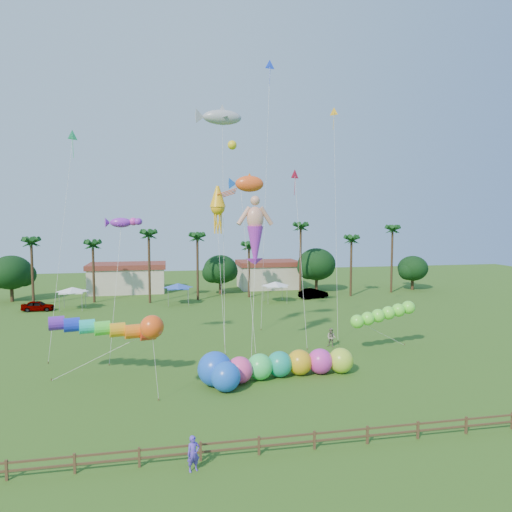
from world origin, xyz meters
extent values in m
plane|color=#285116|center=(0.00, 0.00, 0.00)|extent=(160.00, 160.00, 0.00)
cylinder|color=#3A2819|center=(-26.00, 40.00, 4.50)|extent=(0.36, 0.36, 9.00)
cylinder|color=#3A2819|center=(-18.00, 41.00, 4.25)|extent=(0.36, 0.36, 8.50)
cylinder|color=#3A2819|center=(-10.00, 39.00, 5.00)|extent=(0.36, 0.36, 10.00)
cylinder|color=#3A2819|center=(-3.00, 40.00, 4.75)|extent=(0.36, 0.36, 9.50)
cylinder|color=#3A2819|center=(5.00, 41.00, 4.00)|extent=(0.36, 0.36, 8.00)
cylinder|color=#3A2819|center=(13.00, 40.00, 5.50)|extent=(0.36, 0.36, 11.00)
cylinder|color=#3A2819|center=(21.00, 39.00, 4.50)|extent=(0.36, 0.36, 9.00)
cylinder|color=#3A2819|center=(29.00, 41.00, 5.25)|extent=(0.36, 0.36, 10.50)
sphere|color=#113814|center=(-30.00, 44.00, 4.34)|extent=(5.88, 5.88, 5.88)
sphere|color=#113814|center=(1.00, 45.00, 4.03)|extent=(5.46, 5.46, 5.46)
sphere|color=#113814|center=(17.00, 44.00, 4.65)|extent=(6.30, 6.30, 6.30)
sphere|color=#113814|center=(34.00, 43.00, 3.72)|extent=(5.04, 5.04, 5.04)
cube|color=beige|center=(-14.00, 50.00, 2.00)|extent=(12.00, 7.00, 4.00)
cube|color=beige|center=(10.00, 50.00, 2.00)|extent=(10.00, 7.00, 4.00)
pyramid|color=white|center=(-20.00, 36.00, 2.75)|extent=(3.00, 3.00, 0.60)
pyramid|color=blue|center=(-6.00, 37.00, 2.75)|extent=(3.00, 3.00, 0.60)
pyramid|color=white|center=(8.00, 36.00, 2.75)|extent=(3.00, 3.00, 0.60)
cube|color=brown|center=(-15.00, -6.00, 0.50)|extent=(0.12, 0.12, 1.00)
cube|color=brown|center=(-12.00, -6.00, 0.50)|extent=(0.12, 0.12, 1.00)
cube|color=brown|center=(-9.00, -6.00, 0.50)|extent=(0.12, 0.12, 1.00)
cube|color=brown|center=(-6.00, -6.00, 0.50)|extent=(0.12, 0.12, 1.00)
cube|color=brown|center=(-3.00, -6.00, 0.50)|extent=(0.12, 0.12, 1.00)
cube|color=brown|center=(0.00, -6.00, 0.50)|extent=(0.12, 0.12, 1.00)
cube|color=brown|center=(3.00, -6.00, 0.50)|extent=(0.12, 0.12, 1.00)
cube|color=brown|center=(6.00, -6.00, 0.50)|extent=(0.12, 0.12, 1.00)
cube|color=brown|center=(9.00, -6.00, 0.50)|extent=(0.12, 0.12, 1.00)
cube|color=brown|center=(12.00, -6.00, 0.50)|extent=(0.12, 0.12, 1.00)
cube|color=brown|center=(0.00, -6.00, 0.85)|extent=(36.00, 0.08, 0.10)
cube|color=brown|center=(0.00, -6.00, 0.45)|extent=(36.00, 0.08, 0.10)
imported|color=#4C4C54|center=(-24.37, 35.90, 0.69)|extent=(4.09, 1.76, 1.38)
imported|color=#4C4C54|center=(14.54, 38.14, 0.76)|extent=(4.87, 2.87, 1.52)
imported|color=#543ACC|center=(-6.41, -6.87, 0.87)|extent=(0.74, 0.60, 1.75)
imported|color=gray|center=(7.76, 12.23, 0.89)|extent=(1.10, 1.06, 1.78)
sphere|color=#FC4291|center=(-2.34, 4.41, 0.99)|extent=(1.98, 1.98, 1.98)
sphere|color=#36E761|center=(-0.72, 4.87, 0.99)|extent=(1.98, 1.98, 1.98)
sphere|color=#169E82|center=(0.90, 5.19, 0.99)|extent=(1.98, 1.98, 1.98)
sphere|color=gold|center=(2.55, 5.31, 0.99)|extent=(1.98, 1.98, 1.98)
sphere|color=#D832AE|center=(4.22, 5.25, 0.99)|extent=(1.98, 1.98, 1.98)
sphere|color=#B2DF31|center=(5.89, 5.12, 0.99)|extent=(1.98, 1.98, 1.98)
sphere|color=blue|center=(-4.20, 4.22, 1.27)|extent=(2.78, 2.78, 2.53)
sphere|color=blue|center=(-3.57, 3.01, 1.07)|extent=(2.13, 2.13, 2.13)
cylinder|color=red|center=(-11.00, 6.74, 3.53)|extent=(8.00, 1.47, 1.07)
cylinder|color=silver|center=(-12.61, 7.21, 1.76)|extent=(7.21, 0.95, 3.55)
cylinder|color=brown|center=(-16.21, 7.67, 0.08)|extent=(0.08, 0.08, 0.16)
ellipsoid|color=#66F737|center=(9.37, 9.98, 2.89)|extent=(6.77, 2.01, 1.46)
cylinder|color=silver|center=(12.14, 10.70, 1.44)|extent=(5.57, 1.48, 2.91)
cylinder|color=brown|center=(14.92, 11.43, 0.08)|extent=(0.08, 0.08, 0.16)
sphere|color=#F54E14|center=(-8.55, 2.24, 5.04)|extent=(1.76, 1.76, 1.57)
cylinder|color=silver|center=(-8.37, 2.23, 2.52)|extent=(0.38, 0.05, 5.05)
cylinder|color=brown|center=(-8.20, 2.22, 0.08)|extent=(0.08, 0.08, 0.16)
cylinder|color=silver|center=(-0.18, 10.37, 5.36)|extent=(1.04, 3.41, 10.73)
cylinder|color=brown|center=(-0.68, 8.68, 0.08)|extent=(0.08, 0.08, 0.16)
ellipsoid|color=#FB541B|center=(0.45, 15.50, 15.55)|extent=(4.37, 2.23, 1.74)
cylinder|color=silver|center=(0.33, 13.32, 7.78)|extent=(0.25, 4.38, 15.56)
cylinder|color=brown|center=(0.22, 11.15, 0.08)|extent=(0.08, 0.08, 0.16)
ellipsoid|color=#9A9EA8|center=(-1.71, 19.17, 22.53)|extent=(5.61, 3.55, 1.89)
cylinder|color=silver|center=(-1.96, 16.64, 11.27)|extent=(0.52, 5.08, 22.54)
cylinder|color=brown|center=(-2.21, 14.12, 0.08)|extent=(0.08, 0.08, 0.16)
cone|color=#F7B114|center=(-2.67, 15.28, 13.21)|extent=(1.94, 1.94, 4.36)
cylinder|color=silver|center=(-2.59, 13.33, 6.61)|extent=(0.19, 3.91, 13.22)
cylinder|color=brown|center=(-2.51, 11.39, 0.08)|extent=(0.08, 0.08, 0.16)
ellipsoid|color=purple|center=(-11.49, 14.19, 11.84)|extent=(3.65, 2.73, 1.26)
cylinder|color=silver|center=(-11.93, 12.37, 5.92)|extent=(0.91, 3.66, 11.85)
cylinder|color=brown|center=(-12.37, 10.55, 0.08)|extent=(0.08, 0.08, 0.16)
cone|color=red|center=(5.29, 16.54, 16.56)|extent=(1.19, 0.77, 1.21)
cylinder|color=silver|center=(5.25, 14.14, 8.28)|extent=(0.09, 4.83, 16.57)
cylinder|color=brown|center=(5.22, 11.74, 0.08)|extent=(0.08, 0.08, 0.16)
cone|color=#EEA618|center=(9.73, 17.60, 23.18)|extent=(0.91, 0.90, 1.06)
cylinder|color=silver|center=(9.38, 15.68, 11.59)|extent=(0.72, 3.86, 23.18)
cylinder|color=brown|center=(9.04, 13.76, 0.08)|extent=(0.08, 0.08, 0.16)
cone|color=#34DF7F|center=(-15.83, 16.84, 19.74)|extent=(1.02, 0.99, 1.18)
cylinder|color=silver|center=(-16.66, 14.46, 9.87)|extent=(1.69, 4.80, 19.75)
cylinder|color=brown|center=(-17.48, 12.07, 0.08)|extent=(0.08, 0.08, 0.16)
cone|color=#1B40F6|center=(4.47, 24.43, 29.75)|extent=(1.38, 0.54, 1.35)
cylinder|color=silver|center=(3.49, 22.19, 14.87)|extent=(1.98, 4.51, 29.75)
cylinder|color=brown|center=(2.52, 19.95, 0.08)|extent=(0.08, 0.08, 0.16)
camera|label=1|loc=(-7.53, -28.19, 12.17)|focal=32.00mm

